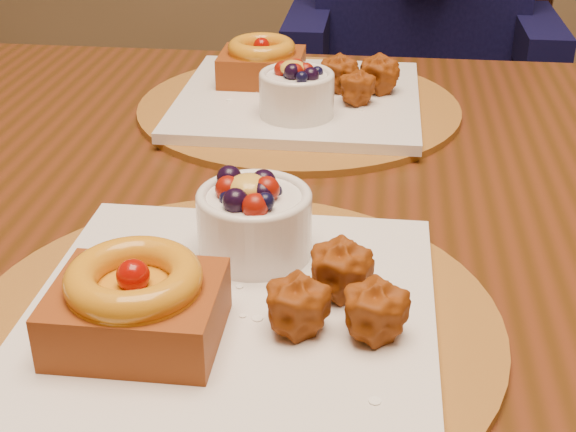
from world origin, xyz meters
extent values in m
cube|color=#3C210B|center=(-0.06, 0.00, 0.73)|extent=(1.60, 0.90, 0.04)
cylinder|color=brown|center=(-0.06, -0.22, 0.76)|extent=(0.38, 0.38, 0.01)
cube|color=white|center=(-0.06, -0.22, 0.77)|extent=(0.28, 0.28, 0.01)
cube|color=#5A1E08|center=(-0.12, -0.26, 0.79)|extent=(0.11, 0.09, 0.04)
torus|color=#B9700B|center=(-0.12, -0.26, 0.82)|extent=(0.09, 0.09, 0.02)
sphere|color=#810802|center=(-0.12, -0.26, 0.82)|extent=(0.02, 0.02, 0.02)
sphere|color=#8B3B0A|center=(0.01, -0.19, 0.79)|extent=(0.04, 0.04, 0.04)
sphere|color=#8B3B0A|center=(-0.01, -0.24, 0.79)|extent=(0.04, 0.04, 0.04)
sphere|color=#8B3B0A|center=(0.04, -0.24, 0.79)|extent=(0.04, 0.04, 0.04)
cylinder|color=white|center=(-0.06, -0.14, 0.80)|extent=(0.09, 0.09, 0.05)
torus|color=white|center=(-0.06, -0.14, 0.82)|extent=(0.09, 0.09, 0.01)
ellipsoid|color=gold|center=(-0.06, -0.14, 0.83)|extent=(0.03, 0.03, 0.02)
cylinder|color=brown|center=(-0.06, 0.22, 0.76)|extent=(0.38, 0.38, 0.01)
cube|color=white|center=(-0.06, 0.22, 0.77)|extent=(0.28, 0.28, 0.01)
cube|color=#5A1E08|center=(-0.11, 0.26, 0.79)|extent=(0.10, 0.08, 0.04)
torus|color=#B9700B|center=(-0.11, 0.26, 0.82)|extent=(0.08, 0.08, 0.02)
sphere|color=#810802|center=(-0.11, 0.26, 0.82)|extent=(0.02, 0.02, 0.02)
sphere|color=#8B3B0A|center=(0.01, 0.20, 0.79)|extent=(0.04, 0.04, 0.04)
sphere|color=#8B3B0A|center=(-0.02, 0.24, 0.79)|extent=(0.04, 0.04, 0.04)
sphere|color=#8B3B0A|center=(0.03, 0.24, 0.79)|extent=(0.04, 0.04, 0.04)
cylinder|color=white|center=(-0.06, 0.15, 0.80)|extent=(0.08, 0.08, 0.05)
torus|color=white|center=(-0.06, 0.15, 0.82)|extent=(0.08, 0.08, 0.01)
ellipsoid|color=gold|center=(-0.06, 0.15, 0.83)|extent=(0.03, 0.03, 0.02)
cube|color=black|center=(0.09, 0.85, 0.48)|extent=(0.57, 0.57, 0.04)
cylinder|color=black|center=(-0.16, 0.70, 0.23)|extent=(0.04, 0.04, 0.46)
cylinder|color=black|center=(0.23, 0.60, 0.23)|extent=(0.04, 0.04, 0.46)
cylinder|color=black|center=(-0.06, 1.09, 0.23)|extent=(0.04, 0.04, 0.46)
cylinder|color=black|center=(0.33, 0.99, 0.23)|extent=(0.04, 0.04, 0.46)
cube|color=black|center=(0.10, 0.86, 0.73)|extent=(0.38, 0.20, 0.54)
cube|color=black|center=(-0.10, 0.74, 0.71)|extent=(0.07, 0.27, 0.07)
cube|color=black|center=(0.30, 0.74, 0.71)|extent=(0.07, 0.27, 0.07)
camera|label=1|loc=(0.03, -0.67, 1.09)|focal=50.00mm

